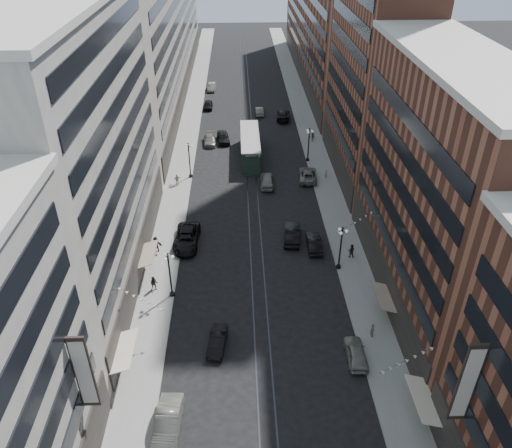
{
  "coord_description": "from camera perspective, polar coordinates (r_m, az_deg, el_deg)",
  "views": [
    {
      "loc": [
        -1.86,
        -12.49,
        35.16
      ],
      "look_at": [
        -0.1,
        34.01,
        5.0
      ],
      "focal_mm": 35.0,
      "sensor_mm": 36.0,
      "label": 1
    }
  ],
  "objects": [
    {
      "name": "rail_west",
      "position": [
        89.67,
        -1.27,
        9.86
      ],
      "size": [
        0.12,
        180.0,
        0.02
      ],
      "primitive_type": "cube",
      "color": "#2D2D33",
      "rests_on": "ground"
    },
    {
      "name": "sidewalk_west",
      "position": [
        90.1,
        -7.93,
        9.71
      ],
      "size": [
        4.0,
        180.0,
        0.15
      ],
      "primitive_type": "cube",
      "color": "gray",
      "rests_on": "ground"
    },
    {
      "name": "car_7",
      "position": [
        61.24,
        -7.92,
        -1.47
      ],
      "size": [
        3.15,
        6.32,
        1.72
      ],
      "primitive_type": "imported",
      "rotation": [
        0.0,
        0.0,
        -0.05
      ],
      "color": "black",
      "rests_on": "ground"
    },
    {
      "name": "car_9",
      "position": [
        103.53,
        -5.5,
        13.38
      ],
      "size": [
        1.79,
        4.35,
        1.48
      ],
      "primitive_type": "imported",
      "rotation": [
        0.0,
        0.0,
        -0.01
      ],
      "color": "black",
      "rests_on": "ground"
    },
    {
      "name": "car_extra_0",
      "position": [
        114.59,
        -5.09,
        15.36
      ],
      "size": [
        1.87,
        4.76,
        1.54
      ],
      "primitive_type": "imported",
      "rotation": [
        0.0,
        0.0,
        -0.05
      ],
      "color": "gray",
      "rests_on": "ground"
    },
    {
      "name": "building_east_mid",
      "position": [
        50.31,
        20.17,
        3.37
      ],
      "size": [
        8.0,
        30.0,
        24.0
      ],
      "primitive_type": "cube",
      "color": "brown",
      "rests_on": "ground"
    },
    {
      "name": "building_west_far",
      "position": [
        111.76,
        -10.62,
        21.0
      ],
      "size": [
        8.0,
        90.0,
        26.0
      ],
      "primitive_type": "cube",
      "color": "#A9A496",
      "rests_on": "ground"
    },
    {
      "name": "lamppost_se_far",
      "position": [
        55.94,
        9.65,
        -2.56
      ],
      "size": [
        1.03,
        1.14,
        5.52
      ],
      "color": "black",
      "rests_on": "sidewalk_east"
    },
    {
      "name": "car_11",
      "position": [
        75.41,
        5.93,
        5.63
      ],
      "size": [
        3.02,
        5.73,
        1.54
      ],
      "primitive_type": "imported",
      "rotation": [
        0.0,
        0.0,
        3.06
      ],
      "color": "slate",
      "rests_on": "ground"
    },
    {
      "name": "car_extra_1",
      "position": [
        61.39,
        4.16,
        -1.1
      ],
      "size": [
        2.52,
        5.48,
        1.74
      ],
      "primitive_type": "imported",
      "rotation": [
        0.0,
        0.0,
        3.01
      ],
      "color": "black",
      "rests_on": "ground"
    },
    {
      "name": "rail_east",
      "position": [
        89.7,
        -0.36,
        9.88
      ],
      "size": [
        0.12,
        180.0,
        0.02
      ],
      "primitive_type": "cube",
      "color": "#2D2D33",
      "rests_on": "ground"
    },
    {
      "name": "car_12",
      "position": [
        97.67,
        3.13,
        12.34
      ],
      "size": [
        3.03,
        6.17,
        1.73
      ],
      "primitive_type": "imported",
      "rotation": [
        0.0,
        0.0,
        3.04
      ],
      "color": "black",
      "rests_on": "ground"
    },
    {
      "name": "car_4",
      "position": [
        47.59,
        11.34,
        -14.23
      ],
      "size": [
        1.82,
        4.39,
        1.49
      ],
      "primitive_type": "imported",
      "rotation": [
        0.0,
        0.0,
        3.13
      ],
      "color": "gray",
      "rests_on": "ground"
    },
    {
      "name": "pedestrian_4",
      "position": [
        49.7,
        13.15,
        -11.71
      ],
      "size": [
        0.59,
        0.97,
        1.54
      ],
      "primitive_type": "imported",
      "rotation": [
        0.0,
        0.0,
        1.37
      ],
      "color": "#9F9484",
      "rests_on": "sidewalk_east"
    },
    {
      "name": "lamppost_se_mid",
      "position": [
        80.03,
        6.04,
        9.14
      ],
      "size": [
        1.03,
        1.14,
        5.52
      ],
      "color": "black",
      "rests_on": "sidewalk_east"
    },
    {
      "name": "building_west_mid",
      "position": [
        52.4,
        -18.91,
        7.3
      ],
      "size": [
        8.0,
        36.0,
        28.0
      ],
      "primitive_type": "cube",
      "color": "#A9A496",
      "rests_on": "ground"
    },
    {
      "name": "pedestrian_2",
      "position": [
        54.48,
        -11.58,
        -6.68
      ],
      "size": [
        0.85,
        0.48,
        1.72
      ],
      "primitive_type": "imported",
      "rotation": [
        0.0,
        0.0,
        0.02
      ],
      "color": "black",
      "rests_on": "sidewalk_west"
    },
    {
      "name": "car_1",
      "position": [
        42.54,
        -10.07,
        -21.5
      ],
      "size": [
        2.17,
        5.41,
        1.75
      ],
      "primitive_type": "imported",
      "rotation": [
        0.0,
        0.0,
        -0.06
      ],
      "color": "#636158",
      "rests_on": "ground"
    },
    {
      "name": "lamppost_sw_mid",
      "position": [
        75.08,
        -7.63,
        7.36
      ],
      "size": [
        1.03,
        1.14,
        5.52
      ],
      "color": "black",
      "rests_on": "sidewalk_west"
    },
    {
      "name": "car_14",
      "position": [
        99.93,
        0.39,
        12.78
      ],
      "size": [
        1.54,
        4.29,
        1.41
      ],
      "primitive_type": "imported",
      "rotation": [
        0.0,
        0.0,
        3.15
      ],
      "color": "slate",
      "rests_on": "ground"
    },
    {
      "name": "pedestrian_8",
      "position": [
        75.71,
        7.98,
        5.71
      ],
      "size": [
        0.65,
        0.56,
        1.51
      ],
      "primitive_type": "imported",
      "rotation": [
        0.0,
        0.0,
        3.58
      ],
      "color": "#ADA18F",
      "rests_on": "sidewalk_east"
    },
    {
      "name": "sidewalk_east",
      "position": [
        90.56,
        6.27,
        9.95
      ],
      "size": [
        4.0,
        180.0,
        0.15
      ],
      "primitive_type": "cube",
      "color": "gray",
      "rests_on": "ground"
    },
    {
      "name": "car_2",
      "position": [
        60.54,
        -7.98,
        -2.05
      ],
      "size": [
        2.6,
        5.47,
        1.51
      ],
      "primitive_type": "imported",
      "rotation": [
        0.0,
        0.0,
        0.02
      ],
      "color": "black",
      "rests_on": "ground"
    },
    {
      "name": "pedestrian_7",
      "position": [
        59.09,
        10.81,
        -3.02
      ],
      "size": [
        0.93,
        0.64,
        1.74
      ],
      "primitive_type": "imported",
      "rotation": [
        0.0,
        0.0,
        2.92
      ],
      "color": "black",
      "rests_on": "sidewalk_east"
    },
    {
      "name": "car_8",
      "position": [
        87.29,
        -5.31,
        9.56
      ],
      "size": [
        2.36,
        5.05,
        1.42
      ],
      "primitive_type": "imported",
      "rotation": [
        0.0,
        0.0,
        0.08
      ],
      "color": "#636058",
      "rests_on": "ground"
    },
    {
      "name": "car_5",
      "position": [
        47.87,
        -4.42,
        -13.23
      ],
      "size": [
        2.02,
        4.37,
        1.39
      ],
      "primitive_type": "imported",
      "rotation": [
        0.0,
        0.0,
        -0.14
      ],
      "color": "black",
      "rests_on": "ground"
    },
    {
      "name": "building_east_far",
      "position": [
        121.23,
        7.35,
        21.69
      ],
      "size": [
        8.0,
        72.0,
        24.0
      ],
      "primitive_type": "cube",
      "color": "brown",
      "rests_on": "ground"
    },
    {
      "name": "car_10",
      "position": [
        60.18,
        6.66,
        -2.17
      ],
      "size": [
        1.74,
        4.66,
        1.52
      ],
      "primitive_type": "imported",
      "rotation": [
        0.0,
        0.0,
        3.11
      ],
      "color": "black",
      "rests_on": "ground"
    },
    {
      "name": "building_east_tower",
      "position": [
        72.43,
        13.89,
        20.8
      ],
      "size": [
        8.0,
        26.0,
        42.0
      ],
      "primitive_type": "cube",
      "color": "brown",
      "rests_on": "ground"
    },
    {
      "name": "lamppost_sw_far",
      "position": [
        52.16,
        -9.83,
        -5.56
      ],
      "size": [
        1.03,
        1.14,
        5.52
      ],
      "color": "black",
      "rests_on": "sidewalk_west"
    },
    {
      "name": "car_extra_2",
      "position": [
        73.27,
        1.27,
        5.02
      ],
      "size": [
        2.22,
        5.11,
        1.72
      ],
      "primitive_type": "imported",
      "rotation": [
        0.0,
        0.0,
        3.1
      ],
      "color": "slate",
      "rests_on": "ground"
    },
    {
      "name": "ground",
      "position": [
        80.59,
        -0.63,
        7.08
      ],
      "size": [
        220.0,
        220.0,
        0.0
      ],
      "primitive_type": "plane",
      "color": "black",
      "rests_on": "ground"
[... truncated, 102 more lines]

